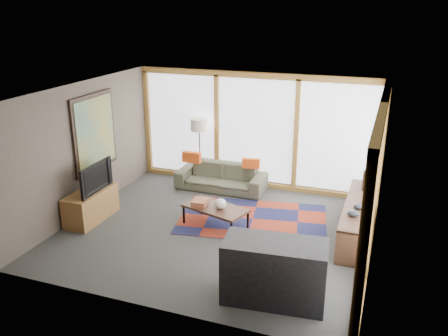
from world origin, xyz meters
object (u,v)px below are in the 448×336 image
(sofa, at_px, (221,177))
(bar_counter, at_px, (274,271))
(television, at_px, (92,177))
(floor_lamp, at_px, (200,152))
(bookshelf, at_px, (357,219))
(tv_console, at_px, (91,205))
(coffee_table, at_px, (215,217))

(sofa, xyz_separation_m, bar_counter, (2.16, -3.67, 0.16))
(sofa, xyz_separation_m, television, (-1.76, -2.30, 0.59))
(sofa, xyz_separation_m, floor_lamp, (-0.59, 0.18, 0.49))
(floor_lamp, distance_m, bookshelf, 3.93)
(bookshelf, bearing_deg, floor_lamp, 159.34)
(sofa, relative_size, bar_counter, 1.38)
(tv_console, bearing_deg, bookshelf, 13.02)
(tv_console, xyz_separation_m, bar_counter, (3.98, -1.34, 0.16))
(bookshelf, height_order, tv_console, bookshelf)
(sofa, relative_size, television, 2.01)
(coffee_table, height_order, television, television)
(tv_console, bearing_deg, sofa, 52.01)
(sofa, height_order, television, television)
(coffee_table, relative_size, tv_console, 1.01)
(bookshelf, bearing_deg, coffee_table, -166.67)
(floor_lamp, relative_size, tv_console, 1.30)
(television, bearing_deg, floor_lamp, -26.12)
(floor_lamp, bearing_deg, bookshelf, -20.66)
(sofa, distance_m, tv_console, 2.96)
(floor_lamp, bearing_deg, sofa, -16.68)
(bar_counter, bearing_deg, television, 154.85)
(tv_console, distance_m, television, 0.58)
(bar_counter, bearing_deg, floor_lamp, 119.69)
(television, distance_m, bar_counter, 4.17)
(television, bearing_deg, sofa, -38.26)
(tv_console, bearing_deg, bar_counter, -18.66)
(bookshelf, height_order, television, television)
(bookshelf, relative_size, television, 2.49)
(floor_lamp, bearing_deg, bar_counter, -54.46)
(floor_lamp, distance_m, bar_counter, 4.74)
(floor_lamp, relative_size, coffee_table, 1.29)
(floor_lamp, distance_m, coffee_table, 2.35)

